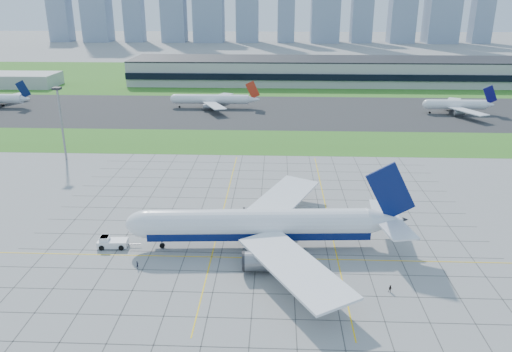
# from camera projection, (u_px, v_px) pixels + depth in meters

# --- Properties ---
(ground) EXTENTS (1400.00, 1400.00, 0.00)m
(ground) POSITION_uv_depth(u_px,v_px,m) (257.00, 253.00, 112.70)
(ground) COLOR #979792
(ground) RESTS_ON ground
(grass_median) EXTENTS (700.00, 35.00, 0.04)m
(grass_median) POSITION_uv_depth(u_px,v_px,m) (266.00, 142.00, 197.11)
(grass_median) COLOR #397220
(grass_median) RESTS_ON ground
(asphalt_taxiway) EXTENTS (700.00, 75.00, 0.04)m
(asphalt_taxiway) POSITION_uv_depth(u_px,v_px,m) (268.00, 111.00, 248.70)
(asphalt_taxiway) COLOR #383838
(asphalt_taxiway) RESTS_ON ground
(grass_far) EXTENTS (700.00, 145.00, 0.04)m
(grass_far) POSITION_uv_depth(u_px,v_px,m) (271.00, 77.00, 351.88)
(grass_far) COLOR #397220
(grass_far) RESTS_ON ground
(apron_markings) EXTENTS (120.00, 130.00, 0.03)m
(apron_markings) POSITION_uv_depth(u_px,v_px,m) (260.00, 231.00, 123.08)
(apron_markings) COLOR #474744
(apron_markings) RESTS_ON ground
(terminal) EXTENTS (260.00, 43.00, 15.80)m
(terminal) POSITION_uv_depth(u_px,v_px,m) (332.00, 71.00, 324.05)
(terminal) COLOR #B7B7B2
(terminal) RESTS_ON ground
(service_block) EXTENTS (50.00, 25.00, 8.00)m
(service_block) POSITION_uv_depth(u_px,v_px,m) (17.00, 80.00, 314.52)
(service_block) COLOR #B7B7B2
(service_block) RESTS_ON ground
(light_mast) EXTENTS (2.50, 2.50, 25.60)m
(light_mast) POSITION_uv_depth(u_px,v_px,m) (60.00, 115.00, 170.82)
(light_mast) COLOR gray
(light_mast) RESTS_ON ground
(airliner) EXTENTS (65.74, 66.48, 20.68)m
(airliner) POSITION_uv_depth(u_px,v_px,m) (261.00, 225.00, 113.62)
(airliner) COLOR white
(airliner) RESTS_ON ground
(pushback_tug) EXTENTS (9.92, 3.79, 2.74)m
(pushback_tug) POSITION_uv_depth(u_px,v_px,m) (111.00, 242.00, 115.17)
(pushback_tug) COLOR white
(pushback_tug) RESTS_ON ground
(crew_near) EXTENTS (0.56, 0.70, 1.68)m
(crew_near) POSITION_uv_depth(u_px,v_px,m) (137.00, 265.00, 106.36)
(crew_near) COLOR black
(crew_near) RESTS_ON ground
(crew_far) EXTENTS (0.89, 0.77, 1.56)m
(crew_far) POSITION_uv_depth(u_px,v_px,m) (390.00, 289.00, 97.82)
(crew_far) COLOR black
(crew_far) RESTS_ON ground
(distant_jet_1) EXTENTS (43.58, 42.66, 14.08)m
(distant_jet_1) POSITION_uv_depth(u_px,v_px,m) (213.00, 99.00, 254.46)
(distant_jet_1) COLOR white
(distant_jet_1) RESTS_ON ground
(distant_jet_2) EXTENTS (33.00, 42.66, 14.08)m
(distant_jet_2) POSITION_uv_depth(u_px,v_px,m) (457.00, 105.00, 242.30)
(distant_jet_2) COLOR white
(distant_jet_2) RESTS_ON ground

